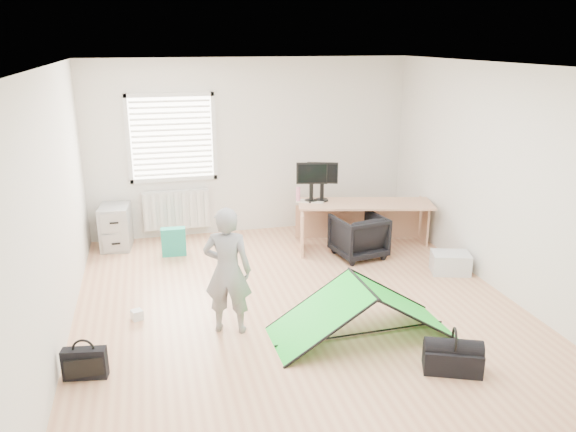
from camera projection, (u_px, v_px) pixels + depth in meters
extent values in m
plane|color=tan|center=(296.00, 303.00, 6.57)|extent=(5.50, 5.50, 0.00)
cube|color=silver|center=(251.00, 147.00, 8.71)|extent=(5.00, 0.02, 2.70)
cube|color=silver|center=(172.00, 138.00, 8.33)|extent=(1.20, 0.06, 1.20)
cube|color=silver|center=(176.00, 209.00, 8.62)|extent=(1.00, 0.12, 0.60)
cube|color=tan|center=(364.00, 224.00, 8.31)|extent=(2.04, 1.07, 0.67)
cube|color=#9D9FA2|center=(116.00, 227.00, 8.23)|extent=(0.47, 0.59, 0.64)
cube|color=black|center=(311.00, 187.00, 8.21)|extent=(0.46, 0.20, 0.43)
cube|color=black|center=(322.00, 187.00, 8.25)|extent=(0.45, 0.24, 0.43)
cube|color=beige|center=(310.00, 201.00, 8.25)|extent=(0.42, 0.29, 0.02)
cylinder|color=#CB718D|center=(298.00, 195.00, 8.21)|extent=(0.07, 0.07, 0.23)
imported|color=black|center=(359.00, 236.00, 7.90)|extent=(0.76, 0.78, 0.61)
imported|color=gray|center=(228.00, 271.00, 5.76)|extent=(0.58, 0.47, 1.37)
cube|color=silver|center=(450.00, 263.00, 7.40)|extent=(0.57, 0.47, 0.27)
cube|color=#1E8D74|center=(174.00, 242.00, 7.97)|extent=(0.35, 0.17, 0.40)
cube|color=black|center=(85.00, 363.00, 5.09)|extent=(0.41, 0.18, 0.29)
cube|color=silver|center=(137.00, 315.00, 6.18)|extent=(0.14, 0.14, 0.11)
cube|color=black|center=(452.00, 360.00, 5.21)|extent=(0.59, 0.45, 0.23)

